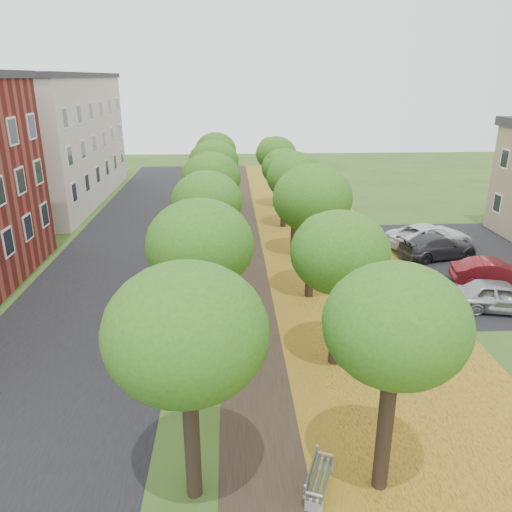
{
  "coord_description": "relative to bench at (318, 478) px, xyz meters",
  "views": [
    {
      "loc": [
        -1.17,
        -10.06,
        10.07
      ],
      "look_at": [
        -0.03,
        10.93,
        2.5
      ],
      "focal_mm": 35.0,
      "sensor_mm": 36.0,
      "label": 1
    }
  ],
  "objects": [
    {
      "name": "car_silver",
      "position": [
        10.04,
        10.0,
        0.33
      ],
      "size": [
        4.5,
        2.6,
        1.44
      ],
      "primitive_type": "imported",
      "rotation": [
        0.0,
        0.0,
        1.35
      ],
      "color": "#A3A3A7",
      "rests_on": "ground"
    },
    {
      "name": "footpath",
      "position": [
        -0.96,
        15.07,
        -0.39
      ],
      "size": [
        3.2,
        70.0,
        0.01
      ],
      "primitive_type": "cube",
      "color": "black",
      "rests_on": "ground"
    },
    {
      "name": "car_grey",
      "position": [
        10.04,
        17.11,
        0.3
      ],
      "size": [
        5.09,
        3.05,
        1.38
      ],
      "primitive_type": "imported",
      "rotation": [
        0.0,
        0.0,
        1.82
      ],
      "color": "#323237",
      "rests_on": "ground"
    },
    {
      "name": "tree_row_west",
      "position": [
        -3.16,
        15.07,
        4.11
      ],
      "size": [
        3.5,
        33.5,
        6.03
      ],
      "color": "black",
      "rests_on": "ground"
    },
    {
      "name": "car_white",
      "position": [
        10.2,
        18.81,
        0.37
      ],
      "size": [
        5.99,
        4.07,
        1.52
      ],
      "primitive_type": "imported",
      "rotation": [
        0.0,
        0.0,
        1.88
      ],
      "color": "silver",
      "rests_on": "ground"
    },
    {
      "name": "car_red",
      "position": [
        11.23,
        12.83,
        0.29
      ],
      "size": [
        4.32,
        2.17,
        1.36
      ],
      "primitive_type": "imported",
      "rotation": [
        0.0,
        0.0,
        1.39
      ],
      "color": "maroon",
      "rests_on": "ground"
    },
    {
      "name": "leaf_verge",
      "position": [
        4.04,
        15.07,
        -0.39
      ],
      "size": [
        7.5,
        70.0,
        0.01
      ],
      "primitive_type": "cube",
      "color": "#B39221",
      "rests_on": "ground"
    },
    {
      "name": "ground",
      "position": [
        -0.96,
        0.07,
        -0.39
      ],
      "size": [
        120.0,
        120.0,
        0.0
      ],
      "primitive_type": "plane",
      "color": "#2D4C19",
      "rests_on": "ground"
    },
    {
      "name": "tree_row_east",
      "position": [
        1.64,
        15.07,
        4.11
      ],
      "size": [
        3.5,
        33.5,
        6.03
      ],
      "color": "black",
      "rests_on": "ground"
    },
    {
      "name": "street_asphalt",
      "position": [
        -8.46,
        15.07,
        -0.39
      ],
      "size": [
        8.0,
        70.0,
        0.01
      ],
      "primitive_type": "cube",
      "color": "black",
      "rests_on": "ground"
    },
    {
      "name": "parking_lot",
      "position": [
        12.54,
        16.07,
        -0.39
      ],
      "size": [
        9.0,
        16.0,
        0.01
      ],
      "primitive_type": "cube",
      "color": "black",
      "rests_on": "ground"
    },
    {
      "name": "bench",
      "position": [
        0.0,
        0.0,
        0.0
      ],
      "size": [
        1.0,
        1.65,
        0.75
      ],
      "rotation": [
        0.0,
        0.0,
        1.2
      ],
      "color": "#2B352D",
      "rests_on": "ground"
    },
    {
      "name": "building_cream",
      "position": [
        -17.96,
        33.07,
        4.82
      ],
      "size": [
        10.3,
        20.3,
        10.4
      ],
      "color": "beige",
      "rests_on": "ground"
    }
  ]
}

